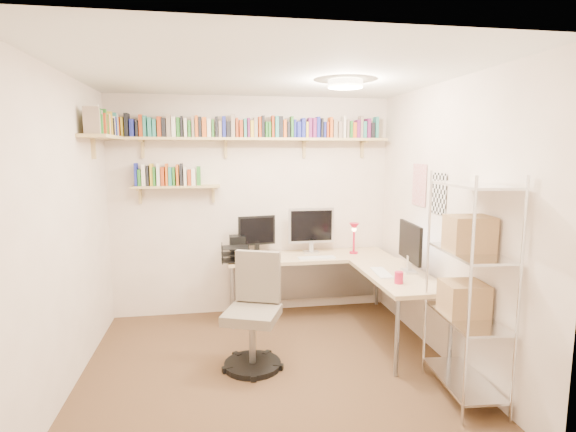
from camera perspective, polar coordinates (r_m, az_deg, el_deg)
The scene contains 6 objects.
ground at distance 4.15m, azimuth -2.34°, elevation -18.81°, with size 3.20×3.20×0.00m, color #3F2A1B.
room_shell at distance 3.71m, azimuth -2.41°, elevation 3.01°, with size 3.24×3.04×2.52m.
wall_shelves at distance 4.97m, azimuth -9.43°, elevation 9.76°, with size 3.12×1.09×0.80m.
corner_desk at distance 4.91m, azimuth 3.95°, elevation -5.68°, with size 1.95×1.84×1.24m.
office_chair at distance 4.06m, azimuth -4.35°, elevation -12.93°, with size 0.57×0.58×1.00m.
wire_rack at distance 3.67m, azimuth 21.77°, elevation -6.77°, with size 0.43×0.78×1.73m.
Camera 1 is at (-0.45, -3.67, 1.89)m, focal length 28.00 mm.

